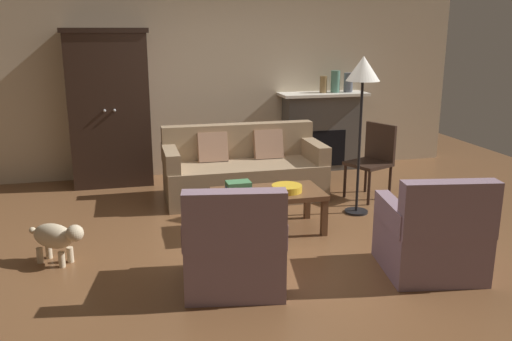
% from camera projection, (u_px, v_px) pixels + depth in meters
% --- Properties ---
extents(ground_plane, '(9.60, 9.60, 0.00)m').
position_uv_depth(ground_plane, '(255.00, 233.00, 5.47)').
color(ground_plane, brown).
extents(back_wall, '(7.20, 0.10, 2.80)m').
position_uv_depth(back_wall, '(212.00, 73.00, 7.51)').
color(back_wall, beige).
rests_on(back_wall, ground).
extents(fireplace, '(1.26, 0.48, 1.12)m').
position_uv_depth(fireplace, '(321.00, 131.00, 7.84)').
color(fireplace, '#4C4947').
rests_on(fireplace, ground).
extents(armoire, '(1.06, 0.57, 2.02)m').
position_uv_depth(armoire, '(110.00, 108.00, 6.98)').
color(armoire, black).
rests_on(armoire, ground).
extents(couch, '(1.92, 0.85, 0.86)m').
position_uv_depth(couch, '(243.00, 172.00, 6.58)').
color(couch, '#937A5B').
rests_on(couch, ground).
extents(coffee_table, '(1.10, 0.60, 0.42)m').
position_uv_depth(coffee_table, '(268.00, 196.00, 5.45)').
color(coffee_table, brown).
rests_on(coffee_table, ground).
extents(fruit_bowl, '(0.31, 0.31, 0.07)m').
position_uv_depth(fruit_bowl, '(287.00, 188.00, 5.42)').
color(fruit_bowl, gold).
rests_on(fruit_bowl, coffee_table).
extents(book_stack, '(0.25, 0.19, 0.11)m').
position_uv_depth(book_stack, '(238.00, 187.00, 5.38)').
color(book_stack, gold).
rests_on(book_stack, coffee_table).
extents(mantel_vase_bronze, '(0.10, 0.10, 0.24)m').
position_uv_depth(mantel_vase_bronze, '(323.00, 84.00, 7.65)').
color(mantel_vase_bronze, olive).
rests_on(mantel_vase_bronze, fireplace).
extents(mantel_vase_jade, '(0.13, 0.13, 0.31)m').
position_uv_depth(mantel_vase_jade, '(335.00, 82.00, 7.69)').
color(mantel_vase_jade, slate).
rests_on(mantel_vase_jade, fireplace).
extents(mantel_vase_slate, '(0.13, 0.13, 0.27)m').
position_uv_depth(mantel_vase_slate, '(348.00, 82.00, 7.74)').
color(mantel_vase_slate, '#565B66').
rests_on(mantel_vase_slate, fireplace).
extents(armchair_near_left, '(0.89, 0.89, 0.88)m').
position_uv_depth(armchair_near_left, '(234.00, 250.00, 4.26)').
color(armchair_near_left, gray).
rests_on(armchair_near_left, ground).
extents(armchair_near_right, '(0.89, 0.89, 0.88)m').
position_uv_depth(armchair_near_right, '(432.00, 238.00, 4.51)').
color(armchair_near_right, gray).
rests_on(armchair_near_right, ground).
extents(side_chair_wooden, '(0.58, 0.58, 0.90)m').
position_uv_depth(side_chair_wooden, '(374.00, 156.00, 6.52)').
color(side_chair_wooden, black).
rests_on(side_chair_wooden, ground).
extents(floor_lamp, '(0.36, 0.36, 1.73)m').
position_uv_depth(floor_lamp, '(363.00, 78.00, 5.69)').
color(floor_lamp, black).
rests_on(floor_lamp, ground).
extents(dog, '(0.49, 0.41, 0.39)m').
position_uv_depth(dog, '(56.00, 237.00, 4.71)').
color(dog, beige).
rests_on(dog, ground).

